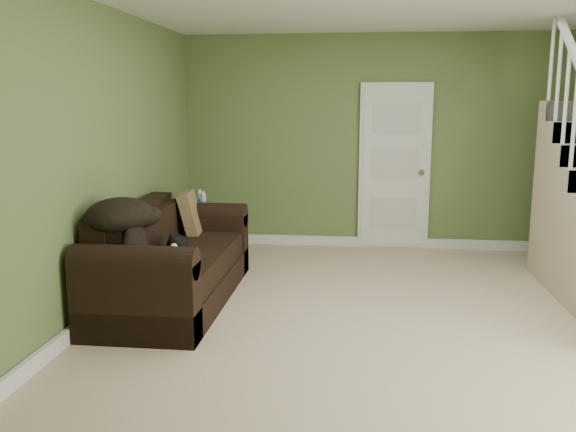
% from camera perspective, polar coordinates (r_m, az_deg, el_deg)
% --- Properties ---
extents(floor, '(5.00, 5.50, 0.01)m').
position_cam_1_polar(floor, '(5.13, 10.07, -9.94)').
color(floor, tan).
rests_on(floor, ground).
extents(wall_back, '(5.00, 0.04, 2.60)m').
position_cam_1_polar(wall_back, '(7.57, 9.22, 6.79)').
color(wall_back, '#5D743E').
rests_on(wall_back, floor).
extents(wall_front, '(5.00, 0.04, 2.60)m').
position_cam_1_polar(wall_front, '(2.13, 15.35, -2.98)').
color(wall_front, '#5D743E').
rests_on(wall_front, floor).
extents(wall_left, '(0.04, 5.50, 2.60)m').
position_cam_1_polar(wall_left, '(5.29, -17.65, 4.83)').
color(wall_left, '#5D743E').
rests_on(wall_left, floor).
extents(baseboard_back, '(5.00, 0.04, 0.12)m').
position_cam_1_polar(baseboard_back, '(7.72, 8.96, -2.44)').
color(baseboard_back, white).
rests_on(baseboard_back, floor).
extents(baseboard_left, '(0.04, 5.50, 0.12)m').
position_cam_1_polar(baseboard_left, '(5.53, -16.64, -8.04)').
color(baseboard_left, white).
rests_on(baseboard_left, floor).
extents(door, '(0.86, 0.12, 2.02)m').
position_cam_1_polar(door, '(7.56, 9.93, 4.52)').
color(door, white).
rests_on(door, floor).
extents(sofa, '(0.95, 2.21, 0.87)m').
position_cam_1_polar(sofa, '(5.64, -11.03, -4.53)').
color(sofa, black).
rests_on(sofa, floor).
extents(side_table, '(0.58, 0.58, 0.83)m').
position_cam_1_polar(side_table, '(6.86, -8.38, -1.94)').
color(side_table, black).
rests_on(side_table, floor).
extents(cat, '(0.26, 0.47, 0.23)m').
position_cam_1_polar(cat, '(5.41, -10.45, -2.67)').
color(cat, black).
rests_on(cat, sofa).
extents(banana, '(0.09, 0.18, 0.05)m').
position_cam_1_polar(banana, '(5.06, -11.66, -4.40)').
color(banana, yellow).
rests_on(banana, sofa).
extents(throw_pillow, '(0.27, 0.47, 0.47)m').
position_cam_1_polar(throw_pillow, '(6.32, -9.07, 0.21)').
color(throw_pillow, '#452D1B').
rests_on(throw_pillow, sofa).
extents(throw_blanket, '(0.54, 0.69, 0.27)m').
position_cam_1_polar(throw_blanket, '(5.03, -15.53, 0.09)').
color(throw_blanket, black).
rests_on(throw_blanket, sofa).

